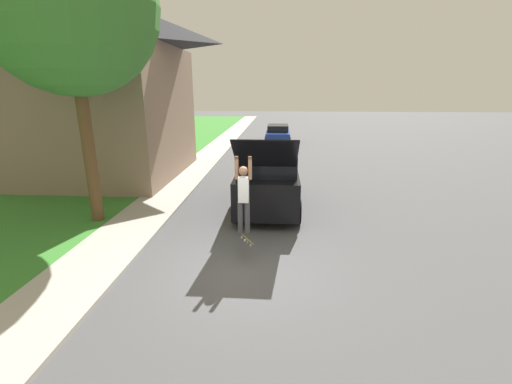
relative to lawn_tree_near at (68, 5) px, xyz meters
name	(u,v)px	position (x,y,z in m)	size (l,w,h in m)	color
ground_plane	(242,267)	(4.90, -2.60, -6.23)	(120.00, 120.00, 0.00)	#49494C
lawn	(69,189)	(-3.10, 3.40, -6.19)	(10.00, 80.00, 0.08)	#387F2D
sidewalk	(171,191)	(1.30, 3.40, -6.18)	(1.80, 80.00, 0.10)	#ADA89E
house	(80,80)	(-3.40, 5.98, -1.77)	(9.40, 8.05, 8.40)	#89705B
lawn_tree_near	(68,5)	(0.00, 0.00, 0.00)	(4.82, 4.82, 8.58)	brown
suv_parked	(268,177)	(5.35, 1.71, -5.09)	(2.16, 5.24, 2.86)	black
car_down_street	(278,134)	(5.59, 17.65, -5.57)	(1.96, 4.45, 1.37)	navy
skateboarder	(244,194)	(4.88, -1.99, -4.60)	(0.41, 0.22, 1.93)	#38383D
skateboard	(247,240)	(4.98, -2.14, -5.72)	(0.37, 0.74, 0.39)	#A89323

